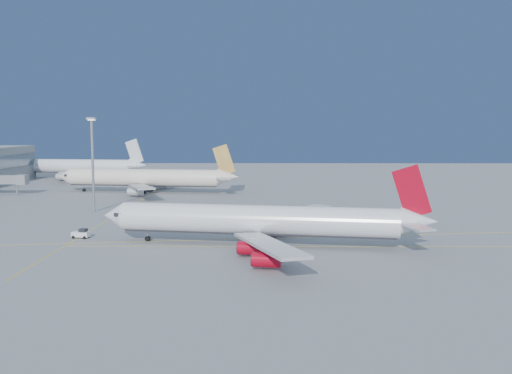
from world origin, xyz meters
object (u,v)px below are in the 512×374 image
Objects in this scene: airliner_etihad at (147,178)px; pushback_tug at (81,234)px; airliner_third at (76,166)px; airliner_virgin at (263,221)px; light_mast at (93,156)px.

airliner_etihad is 17.70× the size of pushback_tug.
pushback_tug is (2.89, -84.33, -4.38)m from airliner_etihad.
airliner_third is (-44.21, 58.00, 0.20)m from airliner_etihad.
pushback_tug is (-38.02, 7.34, -3.98)m from airliner_virgin.
airliner_etihad is 2.59× the size of light_mast.
pushback_tug is 41.22m from light_mast.
light_mast reaches higher than airliner_etihad.
airliner_third reaches higher than pushback_tug.
airliner_etihad is at bearing 83.34° from light_mast.
pushback_tug is at bearing 178.82° from airliner_virgin.
pushback_tug is at bearing -64.02° from airliner_third.
airliner_third is 2.63× the size of light_mast.
airliner_third is 17.97× the size of pushback_tug.
airliner_virgin is 2.55× the size of light_mast.
light_mast is (-46.35, 45.10, 10.28)m from airliner_virgin.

